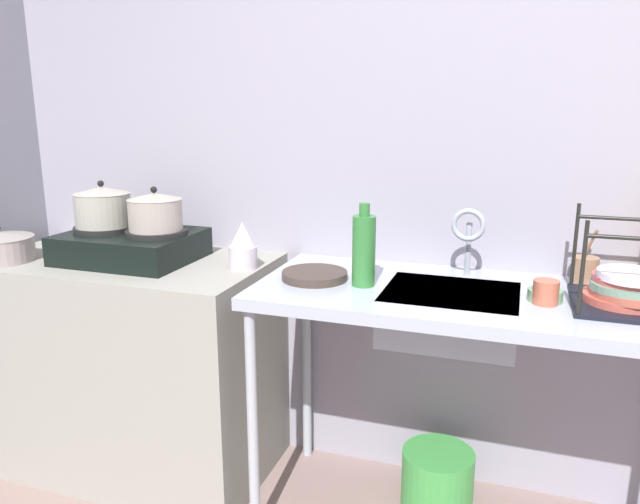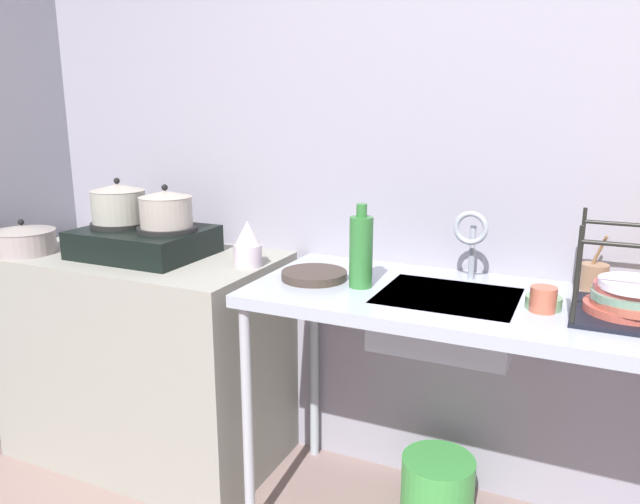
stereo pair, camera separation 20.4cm
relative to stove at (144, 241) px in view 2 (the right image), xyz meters
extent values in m
cube|color=#9692A2|center=(1.48, 0.35, 0.47)|extent=(5.12, 0.10, 2.79)
cube|color=gray|center=(-0.03, 0.00, -0.49)|extent=(1.10, 0.60, 0.86)
cube|color=#A2ABB9|center=(1.26, 0.00, -0.08)|extent=(1.37, 0.60, 0.04)
cylinder|color=#A8ADB8|center=(0.61, -0.26, -0.51)|extent=(0.04, 0.04, 0.82)
cylinder|color=#A6B2BC|center=(0.61, 0.26, -0.51)|extent=(0.04, 0.04, 0.82)
cube|color=black|center=(0.00, 0.00, -0.01)|extent=(0.48, 0.38, 0.11)
cylinder|color=black|center=(-0.12, 0.00, 0.06)|extent=(0.23, 0.23, 0.02)
cylinder|color=black|center=(0.12, 0.00, 0.06)|extent=(0.23, 0.23, 0.02)
cylinder|color=#A1A092|center=(-0.12, 0.00, 0.13)|extent=(0.21, 0.21, 0.13)
cone|color=#ABA294|center=(-0.12, 0.00, 0.20)|extent=(0.21, 0.21, 0.03)
sphere|color=black|center=(-0.12, 0.00, 0.23)|extent=(0.02, 0.02, 0.02)
cylinder|color=#A69B90|center=(0.12, 0.00, 0.12)|extent=(0.20, 0.20, 0.11)
cone|color=#ABA395|center=(0.12, 0.00, 0.19)|extent=(0.20, 0.20, 0.02)
sphere|color=black|center=(0.12, 0.00, 0.22)|extent=(0.02, 0.02, 0.02)
cylinder|color=#A69897|center=(-0.46, -0.17, -0.01)|extent=(0.25, 0.25, 0.09)
cone|color=#9F968F|center=(-0.46, -0.17, 0.04)|extent=(0.25, 0.25, 0.02)
sphere|color=black|center=(-0.46, -0.17, 0.07)|extent=(0.02, 0.02, 0.02)
cylinder|color=silver|center=(0.46, 0.03, -0.02)|extent=(0.10, 0.10, 0.08)
cone|color=silver|center=(0.46, 0.03, 0.07)|extent=(0.10, 0.10, 0.09)
cube|color=#A2ABB9|center=(1.20, -0.01, -0.14)|extent=(0.42, 0.35, 0.15)
cylinder|color=#A2ABB9|center=(1.23, 0.19, 0.03)|extent=(0.02, 0.02, 0.19)
torus|color=#A2ABB9|center=(1.23, 0.14, 0.13)|extent=(0.11, 0.02, 0.11)
cylinder|color=#3C312A|center=(0.75, -0.02, -0.05)|extent=(0.22, 0.22, 0.03)
cylinder|color=black|center=(1.57, -0.15, 0.08)|extent=(0.01, 0.01, 0.28)
cylinder|color=black|center=(1.57, 0.15, 0.08)|extent=(0.01, 0.01, 0.28)
cylinder|color=black|center=(1.71, 0.15, 0.18)|extent=(0.29, 0.01, 0.01)
cube|color=black|center=(1.71, 0.00, -0.05)|extent=(0.31, 0.32, 0.01)
cylinder|color=#BE5446|center=(1.70, 0.01, -0.04)|extent=(0.23, 0.23, 0.02)
cylinder|color=#B45542|center=(1.72, 0.00, -0.02)|extent=(0.22, 0.22, 0.02)
cylinder|color=gray|center=(1.71, 0.00, 0.00)|extent=(0.21, 0.21, 0.02)
cylinder|color=#BA4C49|center=(1.71, 0.01, 0.02)|extent=(0.20, 0.20, 0.02)
cylinder|color=white|center=(1.71, -0.01, 0.04)|extent=(0.19, 0.19, 0.02)
cylinder|color=#B65B42|center=(1.48, -0.05, -0.02)|extent=(0.07, 0.07, 0.07)
cylinder|color=gray|center=(1.48, -0.02, -0.04)|extent=(0.10, 0.10, 0.04)
cylinder|color=#307434|center=(0.92, -0.04, 0.06)|extent=(0.08, 0.08, 0.23)
cylinder|color=#307434|center=(0.92, -0.04, 0.19)|extent=(0.03, 0.03, 0.04)
cylinder|color=#936D52|center=(1.61, 0.24, -0.02)|extent=(0.09, 0.09, 0.09)
cylinder|color=olive|center=(1.61, 0.24, 0.05)|extent=(0.06, 0.05, 0.15)
cylinder|color=green|center=(1.18, 0.09, -0.81)|extent=(0.26, 0.26, 0.23)
camera|label=1|loc=(1.40, -1.88, 0.52)|focal=33.76mm
camera|label=2|loc=(1.59, -1.80, 0.52)|focal=33.76mm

